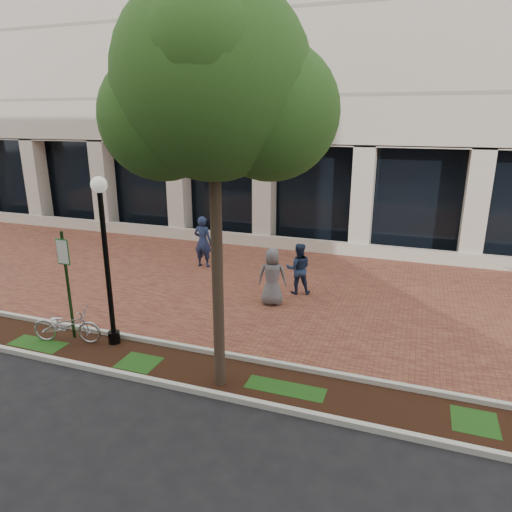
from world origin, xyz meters
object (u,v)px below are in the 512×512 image
(parking_sign, at_px, (66,273))
(pedestrian_mid, at_px, (298,269))
(lamppost, at_px, (106,253))
(pedestrian_right, at_px, (272,277))
(street_tree, at_px, (216,94))
(pedestrian_left, at_px, (203,242))
(locked_bicycle, at_px, (67,325))

(parking_sign, distance_m, pedestrian_mid, 6.57)
(parking_sign, bearing_deg, pedestrian_mid, 46.37)
(parking_sign, bearing_deg, lamppost, 5.06)
(lamppost, height_order, pedestrian_right, lamppost)
(street_tree, relative_size, pedestrian_right, 4.45)
(street_tree, distance_m, pedestrian_mid, 7.20)
(pedestrian_left, bearing_deg, street_tree, 119.74)
(street_tree, bearing_deg, locked_bicycle, 174.81)
(parking_sign, xyz_separation_m, pedestrian_left, (0.53, 6.18, -0.77))
(lamppost, relative_size, street_tree, 0.53)
(locked_bicycle, relative_size, pedestrian_left, 0.90)
(pedestrian_left, xyz_separation_m, pedestrian_right, (3.41, -2.50, -0.09))
(pedestrian_mid, bearing_deg, pedestrian_right, 47.71)
(parking_sign, bearing_deg, pedestrian_right, 42.30)
(pedestrian_left, distance_m, pedestrian_mid, 4.15)
(pedestrian_left, distance_m, pedestrian_right, 4.23)
(street_tree, xyz_separation_m, locked_bicycle, (-4.24, 0.38, -5.14))
(pedestrian_mid, height_order, pedestrian_right, pedestrian_right)
(pedestrian_right, bearing_deg, street_tree, 81.78)
(locked_bicycle, bearing_deg, pedestrian_right, -58.80)
(street_tree, height_order, pedestrian_right, street_tree)
(pedestrian_right, bearing_deg, pedestrian_mid, -126.71)
(lamppost, height_order, locked_bicycle, lamppost)
(lamppost, distance_m, locked_bicycle, 2.14)
(lamppost, bearing_deg, pedestrian_left, 95.40)
(parking_sign, relative_size, locked_bicycle, 1.60)
(street_tree, distance_m, locked_bicycle, 6.67)
(locked_bicycle, bearing_deg, pedestrian_mid, -55.11)
(parking_sign, relative_size, lamppost, 0.68)
(lamppost, xyz_separation_m, street_tree, (3.16, -0.71, 3.32))
(locked_bicycle, xyz_separation_m, pedestrian_left, (0.50, 6.40, 0.49))
(pedestrian_mid, relative_size, pedestrian_right, 0.95)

